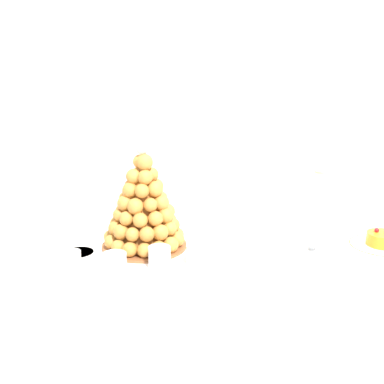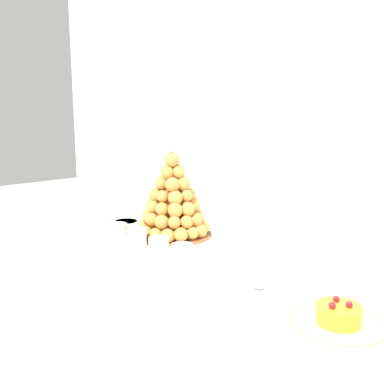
# 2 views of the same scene
# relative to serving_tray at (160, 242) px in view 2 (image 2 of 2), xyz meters

# --- Properties ---
(backdrop_wall) EXTENTS (4.80, 0.10, 2.50)m
(backdrop_wall) POSITION_rel_serving_tray_xyz_m (0.25, 0.83, 0.47)
(backdrop_wall) COLOR silver
(backdrop_wall) RESTS_ON ground_plane
(buffet_table) EXTENTS (1.42, 0.97, 0.78)m
(buffet_table) POSITION_rel_serving_tray_xyz_m (0.25, -0.08, -0.10)
(buffet_table) COLOR brown
(buffet_table) RESTS_ON ground_plane
(serving_tray) EXTENTS (0.59, 0.34, 0.02)m
(serving_tray) POSITION_rel_serving_tray_xyz_m (0.00, 0.00, 0.00)
(serving_tray) COLOR white
(serving_tray) RESTS_ON buffet_table
(croquembouche) EXTENTS (0.25, 0.25, 0.31)m
(croquembouche) POSITION_rel_serving_tray_xyz_m (-0.02, 0.07, 0.12)
(croquembouche) COLOR brown
(croquembouche) RESTS_ON serving_tray
(dessert_cup_left) EXTENTS (0.05, 0.05, 0.06)m
(dessert_cup_left) POSITION_rel_serving_tray_xyz_m (-0.22, -0.08, 0.03)
(dessert_cup_left) COLOR silver
(dessert_cup_left) RESTS_ON serving_tray
(dessert_cup_mid_left) EXTENTS (0.06, 0.06, 0.05)m
(dessert_cup_mid_left) POSITION_rel_serving_tray_xyz_m (-0.11, -0.09, 0.02)
(dessert_cup_mid_left) COLOR silver
(dessert_cup_mid_left) RESTS_ON serving_tray
(dessert_cup_centre) EXTENTS (0.06, 0.06, 0.06)m
(dessert_cup_centre) POSITION_rel_serving_tray_xyz_m (0.01, -0.09, 0.03)
(dessert_cup_centre) COLOR silver
(dessert_cup_centre) RESTS_ON serving_tray
(dessert_cup_mid_right) EXTENTS (0.06, 0.06, 0.05)m
(dessert_cup_mid_right) POSITION_rel_serving_tray_xyz_m (0.11, -0.08, 0.03)
(dessert_cup_mid_right) COLOR silver
(dessert_cup_mid_right) RESTS_ON serving_tray
(dessert_cup_right) EXTENTS (0.06, 0.06, 0.06)m
(dessert_cup_right) POSITION_rel_serving_tray_xyz_m (0.21, -0.08, 0.03)
(dessert_cup_right) COLOR silver
(dessert_cup_right) RESTS_ON serving_tray
(creme_brulee_ramekin) EXTENTS (0.09, 0.09, 0.02)m
(creme_brulee_ramekin) POSITION_rel_serving_tray_xyz_m (-0.20, 0.00, 0.02)
(creme_brulee_ramekin) COLOR white
(creme_brulee_ramekin) RESTS_ON serving_tray
(macaron_goblet) EXTENTS (0.14, 0.14, 0.25)m
(macaron_goblet) POSITION_rel_serving_tray_xyz_m (0.45, -0.04, 0.15)
(macaron_goblet) COLOR white
(macaron_goblet) RESTS_ON buffet_table
(fruit_tart_plate) EXTENTS (0.19, 0.19, 0.06)m
(fruit_tart_plate) POSITION_rel_serving_tray_xyz_m (0.67, -0.05, 0.01)
(fruit_tart_plate) COLOR white
(fruit_tart_plate) RESTS_ON buffet_table
(wine_glass) EXTENTS (0.07, 0.07, 0.15)m
(wine_glass) POSITION_rel_serving_tray_xyz_m (-0.05, 0.16, 0.11)
(wine_glass) COLOR silver
(wine_glass) RESTS_ON buffet_table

